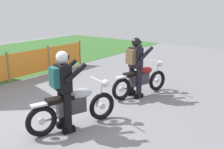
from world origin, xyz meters
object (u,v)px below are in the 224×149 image
object	(u,v)px
motorcycle_trailing	(74,106)
rider_lead	(135,64)
motorcycle_lead	(141,80)
traffic_cone	(61,69)
rider_trailing	(63,87)

from	to	relation	value
motorcycle_trailing	rider_lead	distance (m)	2.45
motorcycle_lead	traffic_cone	size ratio (longest dim) A/B	3.68
rider_lead	traffic_cone	size ratio (longest dim) A/B	3.19
rider_lead	rider_trailing	xyz separation A→B (m)	(-2.62, 0.10, 0.00)
rider_lead	motorcycle_lead	bearing A→B (deg)	0.51
rider_lead	rider_trailing	world-z (taller)	same
motorcycle_trailing	rider_lead	size ratio (longest dim) A/B	1.17
motorcycle_lead	motorcycle_trailing	world-z (taller)	motorcycle_trailing
motorcycle_lead	motorcycle_trailing	xyz separation A→B (m)	(-2.62, 0.09, 0.01)
motorcycle_lead	rider_lead	world-z (taller)	rider_lead
motorcycle_trailing	rider_lead	world-z (taller)	rider_lead
rider_trailing	traffic_cone	world-z (taller)	rider_trailing
motorcycle_lead	motorcycle_trailing	bearing A→B (deg)	-164.83
rider_lead	motorcycle_trailing	bearing A→B (deg)	-163.51
rider_trailing	traffic_cone	size ratio (longest dim) A/B	3.19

